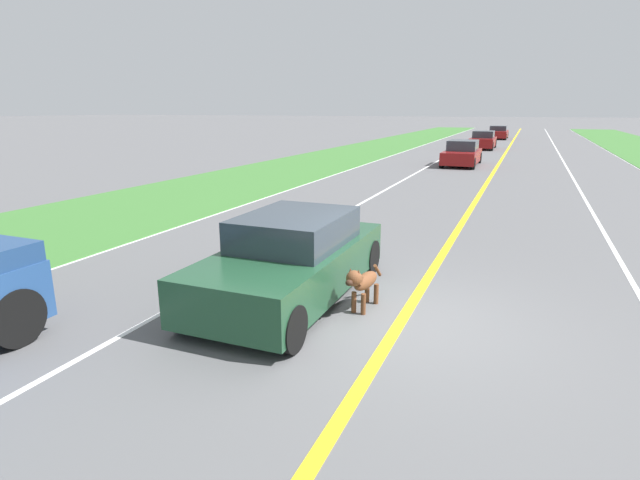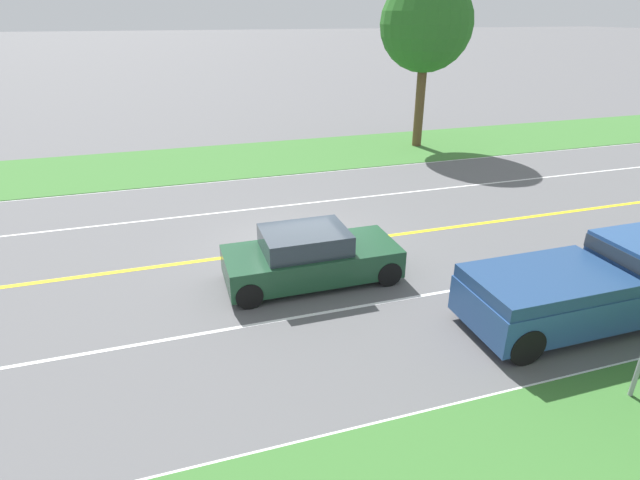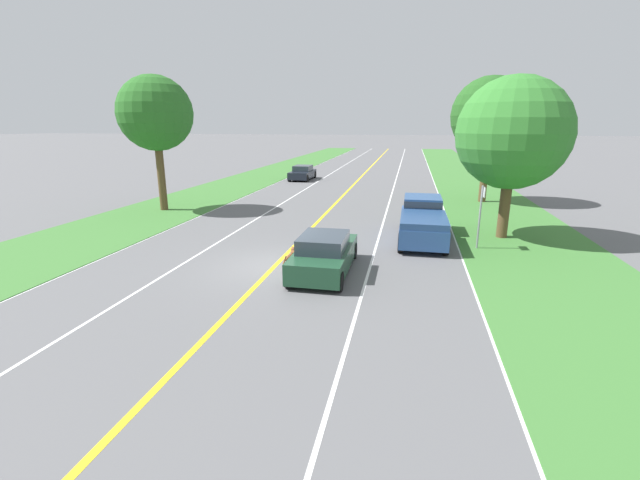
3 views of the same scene
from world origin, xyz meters
name	(u,v)px [view 2 (image 2 of 3)]	position (x,y,z in m)	size (l,w,h in m)	color
ground_plane	(300,248)	(0.00, 0.00, 0.00)	(400.00, 400.00, 0.00)	#5B5B5E
centre_divider_line	(300,248)	(0.00, 0.00, 0.00)	(0.18, 160.00, 0.01)	yellow
lane_edge_line_right	(409,417)	(7.00, 0.00, 0.00)	(0.14, 160.00, 0.01)	white
lane_edge_line_left	(255,178)	(-7.00, 0.00, 0.00)	(0.14, 160.00, 0.01)	white
lane_dash_same_dir	(340,310)	(3.50, 0.00, 0.00)	(0.10, 160.00, 0.01)	white
lane_dash_oncoming	(273,207)	(-3.50, 0.00, 0.00)	(0.10, 160.00, 0.01)	white
grass_verge_left	(243,159)	(-10.00, 0.00, 0.01)	(6.00, 160.00, 0.03)	#3D7533
ego_car	(310,257)	(1.93, -0.24, 0.66)	(1.87, 4.34, 1.40)	#1E472D
dog	(301,243)	(0.67, -0.13, 0.47)	(0.34, 1.26, 0.77)	brown
pickup_truck	(599,282)	(5.45, 5.28, 0.89)	(2.02, 5.59, 1.74)	#284C84
roadside_tree_left_near	(426,25)	(-9.95, 8.92, 5.70)	(4.33, 4.33, 7.90)	brown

